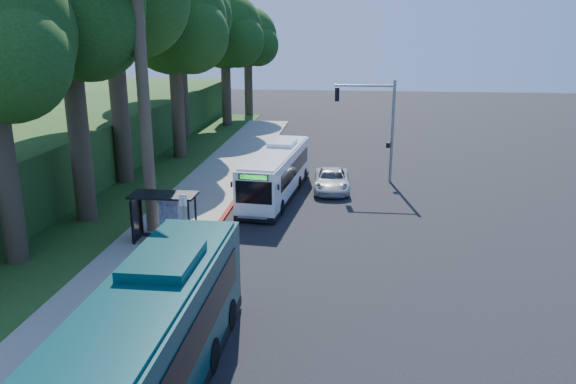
# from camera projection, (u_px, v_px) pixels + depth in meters

# --- Properties ---
(ground) EXTENTS (140.00, 140.00, 0.00)m
(ground) POSITION_uv_depth(u_px,v_px,m) (311.00, 228.00, 30.03)
(ground) COLOR black
(ground) RESTS_ON ground
(sidewalk) EXTENTS (4.50, 70.00, 0.12)m
(sidewalk) POSITION_uv_depth(u_px,v_px,m) (178.00, 222.00, 30.78)
(sidewalk) COLOR gray
(sidewalk) RESTS_ON ground
(red_curb) EXTENTS (0.25, 30.00, 0.13)m
(red_curb) POSITION_uv_depth(u_px,v_px,m) (200.00, 251.00, 26.72)
(red_curb) COLOR maroon
(red_curb) RESTS_ON ground
(grass_verge) EXTENTS (8.00, 70.00, 0.06)m
(grass_verge) POSITION_uv_depth(u_px,v_px,m) (115.00, 194.00, 36.16)
(grass_verge) COLOR #234719
(grass_verge) RESTS_ON ground
(bus_shelter) EXTENTS (3.20, 1.51, 2.55)m
(bus_shelter) POSITION_uv_depth(u_px,v_px,m) (160.00, 208.00, 27.56)
(bus_shelter) COLOR black
(bus_shelter) RESTS_ON ground
(stop_sign_pole) EXTENTS (0.35, 0.06, 3.17)m
(stop_sign_pole) POSITION_uv_depth(u_px,v_px,m) (184.00, 218.00, 25.24)
(stop_sign_pole) COLOR gray
(stop_sign_pole) RESTS_ON ground
(traffic_signal_pole) EXTENTS (4.10, 0.30, 7.00)m
(traffic_signal_pole) POSITION_uv_depth(u_px,v_px,m) (378.00, 118.00, 37.93)
(traffic_signal_pole) COLOR gray
(traffic_signal_pole) RESTS_ON ground
(hillside_backdrop) EXTENTS (24.00, 60.00, 8.80)m
(hillside_backdrop) POSITION_uv_depth(u_px,v_px,m) (8.00, 127.00, 46.53)
(hillside_backdrop) COLOR #234719
(hillside_backdrop) RESTS_ON ground
(tree_0) EXTENTS (8.40, 8.00, 15.70)m
(tree_0) POSITION_uv_depth(u_px,v_px,m) (67.00, 9.00, 28.18)
(tree_0) COLOR #382B1E
(tree_0) RESTS_ON ground
(tree_2) EXTENTS (8.82, 8.40, 15.12)m
(tree_2) POSITION_uv_depth(u_px,v_px,m) (174.00, 26.00, 43.60)
(tree_2) COLOR #382B1E
(tree_2) RESTS_ON ground
(tree_3) EXTENTS (10.08, 9.60, 17.28)m
(tree_3) POSITION_uv_depth(u_px,v_px,m) (179.00, 9.00, 51.02)
(tree_3) COLOR #382B1E
(tree_3) RESTS_ON ground
(tree_4) EXTENTS (8.40, 8.00, 14.14)m
(tree_4) POSITION_uv_depth(u_px,v_px,m) (225.00, 34.00, 59.02)
(tree_4) COLOR #382B1E
(tree_4) RESTS_ON ground
(tree_5) EXTENTS (7.35, 7.00, 12.86)m
(tree_5) POSITION_uv_depth(u_px,v_px,m) (248.00, 40.00, 66.77)
(tree_5) COLOR #382B1E
(tree_5) RESTS_ON ground
(white_bus) EXTENTS (3.35, 11.04, 3.24)m
(white_bus) POSITION_uv_depth(u_px,v_px,m) (277.00, 172.00, 35.32)
(white_bus) COLOR white
(white_bus) RESTS_ON ground
(teal_bus) EXTENTS (2.88, 13.09, 3.90)m
(teal_bus) POSITION_uv_depth(u_px,v_px,m) (143.00, 353.00, 15.01)
(teal_bus) COLOR #0A393B
(teal_bus) RESTS_ON ground
(pickup) EXTENTS (2.47, 5.04, 1.38)m
(pickup) POSITION_uv_depth(u_px,v_px,m) (332.00, 180.00, 36.83)
(pickup) COLOR silver
(pickup) RESTS_ON ground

